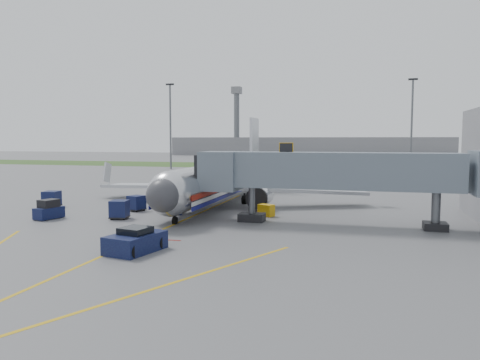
% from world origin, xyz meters
% --- Properties ---
extents(ground, '(400.00, 400.00, 0.00)m').
position_xyz_m(ground, '(0.00, 0.00, 0.00)').
color(ground, '#565659').
rests_on(ground, ground).
extents(grass_strip, '(300.00, 25.00, 0.01)m').
position_xyz_m(grass_strip, '(0.00, 90.00, 0.01)').
color(grass_strip, '#2D4C1E').
rests_on(grass_strip, ground).
extents(apron_markings, '(21.52, 50.00, 0.01)m').
position_xyz_m(apron_markings, '(0.00, -7.40, 0.00)').
color(apron_markings, gold).
rests_on(apron_markings, ground).
extents(airliner, '(32.10, 35.67, 10.25)m').
position_xyz_m(airliner, '(0.00, 15.25, 2.65)').
color(airliner, silver).
rests_on(airliner, ground).
extents(jet_bridge, '(25.30, 4.00, 6.90)m').
position_xyz_m(jet_bridge, '(12.86, 5.00, 4.47)').
color(jet_bridge, slate).
rests_on(jet_bridge, ground).
extents(light_mast_left, '(2.00, 0.44, 20.40)m').
position_xyz_m(light_mast_left, '(-30.00, 70.00, 10.78)').
color(light_mast_left, '#595B60').
rests_on(light_mast_left, ground).
extents(light_mast_right, '(2.00, 0.44, 20.40)m').
position_xyz_m(light_mast_right, '(25.00, 75.00, 10.78)').
color(light_mast_right, '#595B60').
rests_on(light_mast_right, ground).
extents(distant_terminal, '(120.00, 14.00, 8.00)m').
position_xyz_m(distant_terminal, '(-10.00, 170.00, 4.00)').
color(distant_terminal, slate).
rests_on(distant_terminal, ground).
extents(control_tower, '(4.00, 4.00, 30.00)m').
position_xyz_m(control_tower, '(-40.00, 165.00, 17.33)').
color(control_tower, '#595B60').
rests_on(control_tower, ground).
extents(pushback_tug, '(3.08, 4.23, 1.59)m').
position_xyz_m(pushback_tug, '(1.45, -7.75, 0.67)').
color(pushback_tug, black).
rests_on(pushback_tug, ground).
extents(baggage_tug, '(1.86, 2.76, 1.76)m').
position_xyz_m(baggage_tug, '(-12.02, 1.42, 0.78)').
color(baggage_tug, black).
rests_on(baggage_tug, ground).
extents(baggage_cart_a, '(1.83, 1.83, 1.67)m').
position_xyz_m(baggage_cart_a, '(-5.88, 3.11, 0.85)').
color(baggage_cart_a, black).
rests_on(baggage_cart_a, ground).
extents(baggage_cart_b, '(1.79, 1.79, 1.70)m').
position_xyz_m(baggage_cart_b, '(-16.54, 7.78, 0.87)').
color(baggage_cart_b, black).
rests_on(baggage_cart_b, ground).
extents(baggage_cart_c, '(1.82, 1.82, 1.55)m').
position_xyz_m(baggage_cart_c, '(-6.60, 7.74, 0.79)').
color(baggage_cart_c, black).
rests_on(baggage_cart_c, ground).
extents(belt_loader, '(2.62, 4.23, 2.01)m').
position_xyz_m(belt_loader, '(-2.52, 7.90, 0.50)').
color(belt_loader, black).
rests_on(belt_loader, ground).
extents(ground_power_cart, '(1.63, 1.38, 1.11)m').
position_xyz_m(ground_power_cart, '(6.66, 8.00, 0.55)').
color(ground_power_cart, '#E8A80D').
rests_on(ground_power_cart, ground).
extents(ramp_worker, '(0.72, 0.58, 1.72)m').
position_xyz_m(ramp_worker, '(-7.11, 15.94, 0.86)').
color(ramp_worker, '#D4E81B').
rests_on(ramp_worker, ground).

